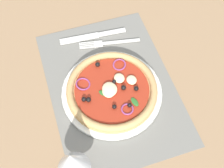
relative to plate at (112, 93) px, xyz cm
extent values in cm
cube|color=#9E7A56|center=(2.35, -0.58, -2.12)|extent=(190.00, 140.00, 2.40)
cube|color=slate|center=(2.35, -0.58, -0.72)|extent=(46.52, 32.87, 0.40)
cylinder|color=silver|center=(0.00, 0.00, 0.00)|extent=(26.57, 26.57, 1.03)
cylinder|color=tan|center=(0.00, 0.00, 1.02)|extent=(23.90, 23.90, 1.00)
torus|color=tan|center=(0.00, 0.00, 1.88)|extent=(23.78, 23.78, 1.80)
cylinder|color=#A82D19|center=(0.00, 0.00, 1.67)|extent=(19.60, 19.60, 0.30)
ellipsoid|color=beige|center=(1.90, -2.82, 2.28)|extent=(3.11, 2.80, 0.93)
ellipsoid|color=beige|center=(0.85, -5.74, 2.26)|extent=(2.95, 2.66, 0.89)
ellipsoid|color=beige|center=(-0.16, 0.64, 2.46)|extent=(4.31, 3.88, 1.29)
ellipsoid|color=beige|center=(-0.73, 1.13, 2.36)|extent=(3.60, 3.24, 1.08)
sphere|color=black|center=(-2.11, -5.93, 2.45)|extent=(1.27, 1.27, 1.27)
sphere|color=black|center=(-6.10, -2.70, 2.39)|extent=(1.16, 1.16, 1.16)
sphere|color=black|center=(-0.89, -2.91, 2.47)|extent=(1.31, 1.31, 1.31)
sphere|color=black|center=(-1.00, 7.75, 2.45)|extent=(1.26, 1.26, 1.26)
sphere|color=black|center=(-1.48, 6.67, 2.47)|extent=(1.31, 1.31, 1.31)
sphere|color=black|center=(8.18, 1.43, 2.46)|extent=(1.30, 1.30, 1.30)
sphere|color=black|center=(-5.34, 1.06, 2.40)|extent=(1.17, 1.17, 1.17)
sphere|color=black|center=(1.69, -1.19, 2.35)|extent=(1.07, 1.07, 1.07)
torus|color=#8E3D75|center=(6.58, -4.27, 2.07)|extent=(3.73, 3.69, 1.30)
torus|color=#8E3D75|center=(-6.82, -1.87, 2.07)|extent=(3.24, 3.24, 0.71)
torus|color=#8E3D75|center=(3.66, 6.76, 2.07)|extent=(3.93, 3.94, 1.09)
ellipsoid|color=#2D6B28|center=(-5.43, -4.35, 2.02)|extent=(3.04, 1.99, 0.30)
ellipsoid|color=#2D6B28|center=(-0.65, 2.39, 2.02)|extent=(2.96, 2.98, 0.30)
cube|color=silver|center=(15.77, -7.99, -0.30)|extent=(2.92, 11.14, 0.44)
cube|color=silver|center=(17.01, -1.27, -0.30)|extent=(2.62, 2.88, 0.44)
cube|color=silver|center=(18.52, 1.93, -0.30)|extent=(1.10, 4.31, 0.44)
cube|color=silver|center=(17.93, 2.04, -0.30)|extent=(1.10, 4.31, 0.44)
cube|color=silver|center=(17.34, 2.15, -0.30)|extent=(1.10, 4.31, 0.44)
cube|color=silver|center=(16.75, 2.26, -0.30)|extent=(1.10, 4.31, 0.44)
cube|color=silver|center=(19.98, -6.45, -0.21)|extent=(1.90, 8.47, 0.62)
cube|color=silver|center=(20.70, 3.52, -0.30)|extent=(2.83, 11.71, 0.44)
cone|color=silver|center=(-18.03, 14.17, 9.73)|extent=(7.20, 7.20, 8.50)
cone|color=orange|center=(-18.03, 14.17, 9.05)|extent=(5.52, 5.52, 6.33)
camera|label=1|loc=(-37.30, 11.96, 69.65)|focal=48.33mm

